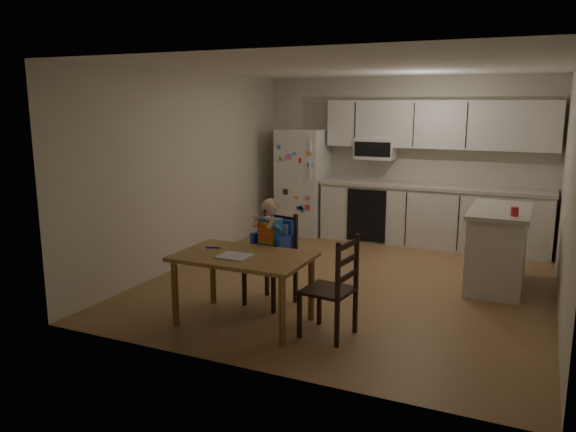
{
  "coord_description": "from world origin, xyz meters",
  "views": [
    {
      "loc": [
        2.0,
        -6.19,
        2.12
      ],
      "look_at": [
        -0.35,
        -1.05,
        0.97
      ],
      "focal_mm": 35.0,
      "sensor_mm": 36.0,
      "label": 1
    }
  ],
  "objects_px": {
    "kitchen_island": "(498,247)",
    "chair_booster": "(273,240)",
    "refrigerator": "(303,182)",
    "dining_table": "(244,264)",
    "chair_side": "(338,281)",
    "red_cup": "(515,212)"
  },
  "relations": [
    {
      "from": "refrigerator",
      "to": "dining_table",
      "type": "height_order",
      "value": "refrigerator"
    },
    {
      "from": "red_cup",
      "to": "chair_booster",
      "type": "relative_size",
      "value": 0.09
    },
    {
      "from": "refrigerator",
      "to": "chair_side",
      "type": "relative_size",
      "value": 1.79
    },
    {
      "from": "kitchen_island",
      "to": "chair_side",
      "type": "height_order",
      "value": "chair_side"
    },
    {
      "from": "chair_booster",
      "to": "chair_side",
      "type": "bearing_deg",
      "value": -20.29
    },
    {
      "from": "dining_table",
      "to": "chair_booster",
      "type": "xyz_separation_m",
      "value": [
        0.01,
        0.62,
        0.1
      ]
    },
    {
      "from": "refrigerator",
      "to": "dining_table",
      "type": "distance_m",
      "value": 3.94
    },
    {
      "from": "dining_table",
      "to": "chair_side",
      "type": "height_order",
      "value": "chair_side"
    },
    {
      "from": "kitchen_island",
      "to": "chair_booster",
      "type": "bearing_deg",
      "value": -143.2
    },
    {
      "from": "chair_booster",
      "to": "refrigerator",
      "type": "bearing_deg",
      "value": 119.02
    },
    {
      "from": "kitchen_island",
      "to": "refrigerator",
      "type": "bearing_deg",
      "value": 153.17
    },
    {
      "from": "red_cup",
      "to": "dining_table",
      "type": "distance_m",
      "value": 2.97
    },
    {
      "from": "refrigerator",
      "to": "red_cup",
      "type": "relative_size",
      "value": 17.19
    },
    {
      "from": "refrigerator",
      "to": "kitchen_island",
      "type": "distance_m",
      "value": 3.54
    },
    {
      "from": "kitchen_island",
      "to": "chair_side",
      "type": "distance_m",
      "value": 2.48
    },
    {
      "from": "refrigerator",
      "to": "dining_table",
      "type": "relative_size",
      "value": 1.33
    },
    {
      "from": "kitchen_island",
      "to": "dining_table",
      "type": "height_order",
      "value": "kitchen_island"
    },
    {
      "from": "kitchen_island",
      "to": "dining_table",
      "type": "bearing_deg",
      "value": -134.07
    },
    {
      "from": "red_cup",
      "to": "chair_side",
      "type": "height_order",
      "value": "red_cup"
    },
    {
      "from": "dining_table",
      "to": "chair_side",
      "type": "xyz_separation_m",
      "value": [
        0.94,
        0.04,
        -0.06
      ]
    },
    {
      "from": "kitchen_island",
      "to": "dining_table",
      "type": "xyz_separation_m",
      "value": [
        -2.14,
        -2.21,
        0.13
      ]
    },
    {
      "from": "chair_side",
      "to": "dining_table",
      "type": "bearing_deg",
      "value": -80.85
    }
  ]
}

